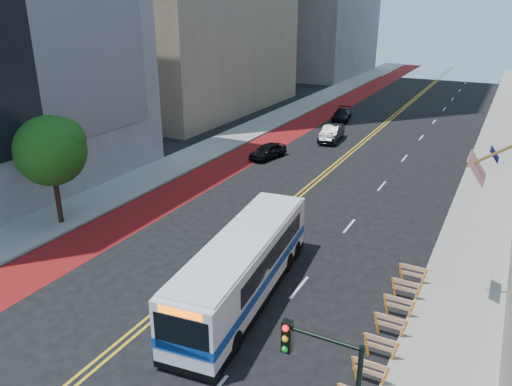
{
  "coord_description": "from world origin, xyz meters",
  "views": [
    {
      "loc": [
        12.61,
        -13.61,
        13.09
      ],
      "look_at": [
        1.39,
        8.0,
        3.65
      ],
      "focal_mm": 35.0,
      "sensor_mm": 36.0,
      "label": 1
    }
  ],
  "objects": [
    {
      "name": "center_line_outer",
      "position": [
        0.18,
        30.0,
        0.0
      ],
      "size": [
        0.14,
        140.0,
        0.01
      ],
      "primitive_type": "cube",
      "color": "gold",
      "rests_on": "ground"
    },
    {
      "name": "car_c",
      "position": [
        -4.88,
        41.6,
        0.66
      ],
      "size": [
        2.63,
        4.83,
        1.33
      ],
      "primitive_type": "imported",
      "rotation": [
        0.0,
        0.0,
        0.17
      ],
      "color": "black",
      "rests_on": "ground"
    },
    {
      "name": "car_b",
      "position": [
        -2.94,
        32.57,
        0.8
      ],
      "size": [
        2.23,
        5.02,
        1.6
      ],
      "primitive_type": "imported",
      "rotation": [
        0.0,
        0.0,
        0.11
      ],
      "color": "black",
      "rests_on": "ground"
    },
    {
      "name": "lane_dashes",
      "position": [
        4.8,
        38.0,
        0.01
      ],
      "size": [
        0.14,
        98.2,
        0.01
      ],
      "color": "silver",
      "rests_on": "ground"
    },
    {
      "name": "bus_lane_paint",
      "position": [
        -8.1,
        30.0,
        0.0
      ],
      "size": [
        3.6,
        140.0,
        0.01
      ],
      "primitive_type": "cube",
      "color": "maroon",
      "rests_on": "ground"
    },
    {
      "name": "sidewalk_right",
      "position": [
        12.0,
        30.0,
        0.07
      ],
      "size": [
        4.0,
        140.0,
        0.15
      ],
      "primitive_type": "cube",
      "color": "gray",
      "rests_on": "ground"
    },
    {
      "name": "center_line_inner",
      "position": [
        -0.18,
        30.0,
        0.0
      ],
      "size": [
        0.14,
        140.0,
        0.01
      ],
      "primitive_type": "cube",
      "color": "gold",
      "rests_on": "ground"
    },
    {
      "name": "traffic_signal",
      "position": [
        9.41,
        -3.51,
        3.72
      ],
      "size": [
        2.21,
        0.34,
        5.07
      ],
      "color": "black",
      "rests_on": "sidewalk_right"
    },
    {
      "name": "sidewalk_left",
      "position": [
        -12.0,
        30.0,
        0.07
      ],
      "size": [
        4.0,
        140.0,
        0.15
      ],
      "primitive_type": "cube",
      "color": "gray",
      "rests_on": "ground"
    },
    {
      "name": "ground",
      "position": [
        0.0,
        0.0,
        0.0
      ],
      "size": [
        160.0,
        160.0,
        0.0
      ],
      "primitive_type": "plane",
      "color": "black",
      "rests_on": "ground"
    },
    {
      "name": "transit_bus",
      "position": [
        2.81,
        4.08,
        1.66
      ],
      "size": [
        3.83,
        11.81,
        3.19
      ],
      "rotation": [
        0.0,
        0.0,
        0.11
      ],
      "color": "white",
      "rests_on": "ground"
    },
    {
      "name": "street_tree",
      "position": [
        -11.24,
        6.04,
        4.91
      ],
      "size": [
        4.2,
        4.2,
        6.7
      ],
      "color": "black",
      "rests_on": "sidewalk_left"
    },
    {
      "name": "car_a",
      "position": [
        -5.95,
        24.39,
        0.67
      ],
      "size": [
        2.41,
        4.21,
        1.35
      ],
      "primitive_type": "imported",
      "rotation": [
        0.0,
        0.0,
        -0.22
      ],
      "color": "black",
      "rests_on": "ground"
    },
    {
      "name": "construction_barriers",
      "position": [
        9.6,
        3.42,
        0.68
      ],
      "size": [
        1.42,
        10.91,
        1.0
      ],
      "color": "orange",
      "rests_on": "ground"
    }
  ]
}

